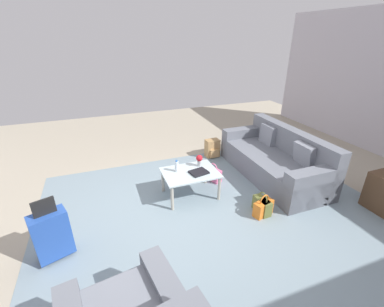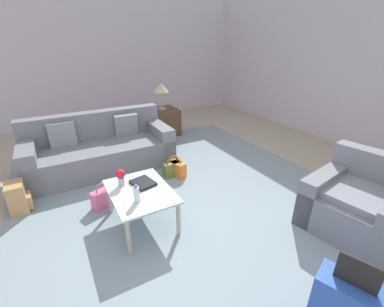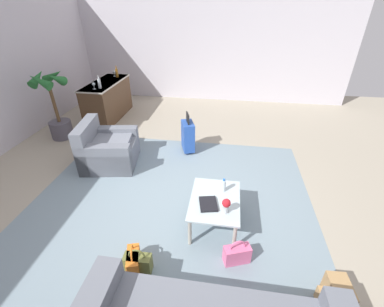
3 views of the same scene
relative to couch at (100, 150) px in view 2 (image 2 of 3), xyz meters
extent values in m
plane|color=#A89E89|center=(2.20, 0.60, -0.31)|extent=(12.00, 12.00, 0.00)
cube|color=silver|center=(-2.86, 0.60, 1.24)|extent=(0.12, 8.00, 3.10)
cube|color=gray|center=(1.60, 0.80, -0.30)|extent=(5.20, 4.40, 0.01)
cube|color=slate|center=(0.10, 0.00, -0.08)|extent=(1.00, 2.31, 0.45)
cube|color=slate|center=(-0.29, 0.00, 0.15)|extent=(0.22, 2.31, 0.91)
cube|color=slate|center=(0.10, 1.03, 0.02)|extent=(1.00, 0.24, 0.64)
cube|color=slate|center=(0.10, -1.03, 0.02)|extent=(1.00, 0.24, 0.64)
cube|color=gray|center=(-0.13, 0.52, 0.32)|extent=(0.18, 0.40, 0.41)
cube|color=gray|center=(-0.13, -0.52, 0.32)|extent=(0.15, 0.40, 0.41)
cube|color=slate|center=(3.10, 2.20, -0.09)|extent=(1.10, 1.10, 0.44)
cube|color=slate|center=(3.04, 2.57, 0.12)|extent=(0.98, 0.35, 0.86)
cube|color=slate|center=(2.73, 2.14, -0.01)|extent=(0.35, 0.97, 0.60)
cube|color=gray|center=(3.11, 2.15, 0.17)|extent=(0.82, 0.80, 0.08)
cube|color=silver|center=(1.80, 0.10, 0.13)|extent=(0.90, 0.67, 0.02)
cylinder|color=#ADA899|center=(1.40, 0.38, -0.09)|extent=(0.05, 0.05, 0.43)
cylinder|color=#ADA899|center=(2.20, 0.38, -0.09)|extent=(0.05, 0.05, 0.43)
cylinder|color=#ADA899|center=(1.40, -0.18, -0.09)|extent=(0.05, 0.05, 0.43)
cylinder|color=#ADA899|center=(2.20, -0.18, -0.09)|extent=(0.05, 0.05, 0.43)
cylinder|color=silver|center=(2.00, 0.00, 0.24)|extent=(0.06, 0.06, 0.18)
cylinder|color=#2D6BBC|center=(2.00, 0.00, 0.34)|extent=(0.04, 0.04, 0.02)
cube|color=black|center=(1.68, 0.18, 0.16)|extent=(0.32, 0.28, 0.03)
cylinder|color=#B2B7BC|center=(1.58, -0.05, 0.20)|extent=(0.07, 0.07, 0.10)
sphere|color=red|center=(1.58, -0.05, 0.30)|extent=(0.11, 0.11, 0.11)
cube|color=#513823|center=(-1.00, 1.60, -0.01)|extent=(0.64, 0.64, 0.59)
cylinder|color=#ADA899|center=(-1.00, 1.60, 0.30)|extent=(0.18, 0.18, 0.02)
cylinder|color=#ADA899|center=(-1.00, 1.60, 0.49)|extent=(0.04, 0.04, 0.35)
cone|color=beige|center=(-1.00, 1.60, 0.76)|extent=(0.32, 0.32, 0.20)
cube|color=black|center=(3.80, 0.80, 0.44)|extent=(0.23, 0.10, 0.20)
cube|color=olive|center=(0.93, 0.92, -0.19)|extent=(0.15, 0.33, 0.24)
torus|color=olive|center=(0.93, 0.92, -0.05)|extent=(0.03, 0.20, 0.20)
cube|color=pink|center=(1.22, -0.22, -0.19)|extent=(0.24, 0.35, 0.24)
torus|color=pink|center=(1.22, -0.22, -0.05)|extent=(0.09, 0.19, 0.20)
cube|color=orange|center=(0.95, 0.98, -0.19)|extent=(0.35, 0.23, 0.24)
torus|color=orange|center=(0.95, 0.98, -0.05)|extent=(0.19, 0.08, 0.20)
cube|color=tan|center=(0.80, -1.20, -0.11)|extent=(0.31, 0.21, 0.40)
cube|color=tan|center=(0.80, -1.08, -0.19)|extent=(0.21, 0.07, 0.18)
camera|label=1|loc=(3.07, 3.58, 2.19)|focal=24.00mm
camera|label=2|loc=(4.28, -0.62, 1.73)|focal=24.00mm
camera|label=3|loc=(-0.87, 0.01, 2.45)|focal=24.00mm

